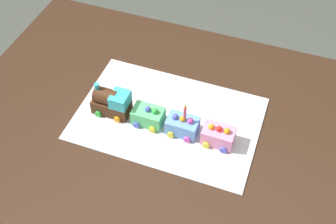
# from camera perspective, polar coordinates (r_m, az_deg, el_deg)

# --- Properties ---
(ground_plane) EXTENTS (8.00, 8.00, 0.00)m
(ground_plane) POSITION_cam_1_polar(r_m,az_deg,el_deg) (2.03, -0.30, -14.59)
(ground_plane) COLOR #474C44
(dining_table) EXTENTS (1.40, 1.00, 0.74)m
(dining_table) POSITION_cam_1_polar(r_m,az_deg,el_deg) (1.49, -0.39, -3.78)
(dining_table) COLOR #382316
(dining_table) RESTS_ON ground
(cake_board) EXTENTS (0.60, 0.40, 0.00)m
(cake_board) POSITION_cam_1_polar(r_m,az_deg,el_deg) (1.41, 0.00, -0.85)
(cake_board) COLOR silver
(cake_board) RESTS_ON dining_table
(cake_locomotive) EXTENTS (0.14, 0.08, 0.12)m
(cake_locomotive) POSITION_cam_1_polar(r_m,az_deg,el_deg) (1.40, -7.63, 1.33)
(cake_locomotive) COLOR #472816
(cake_locomotive) RESTS_ON cake_board
(cake_car_caboose_mint_green) EXTENTS (0.10, 0.08, 0.07)m
(cake_car_caboose_mint_green) POSITION_cam_1_polar(r_m,az_deg,el_deg) (1.37, -2.68, -0.54)
(cake_car_caboose_mint_green) COLOR #59CC7A
(cake_car_caboose_mint_green) RESTS_ON cake_board
(cake_car_flatbed_sky_blue) EXTENTS (0.10, 0.08, 0.07)m
(cake_car_flatbed_sky_blue) POSITION_cam_1_polar(r_m,az_deg,el_deg) (1.35, 1.96, -1.82)
(cake_car_flatbed_sky_blue) COLOR #669EEA
(cake_car_flatbed_sky_blue) RESTS_ON cake_board
(cake_car_tanker_bubblegum) EXTENTS (0.10, 0.08, 0.07)m
(cake_car_tanker_bubblegum) POSITION_cam_1_polar(r_m,az_deg,el_deg) (1.33, 6.78, -3.16)
(cake_car_tanker_bubblegum) COLOR pink
(cake_car_tanker_bubblegum) RESTS_ON cake_board
(birthday_candle) EXTENTS (0.01, 0.01, 0.06)m
(birthday_candle) POSITION_cam_1_polar(r_m,az_deg,el_deg) (1.29, 2.30, 0.11)
(birthday_candle) COLOR #F24C59
(birthday_candle) RESTS_ON cake_car_flatbed_sky_blue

